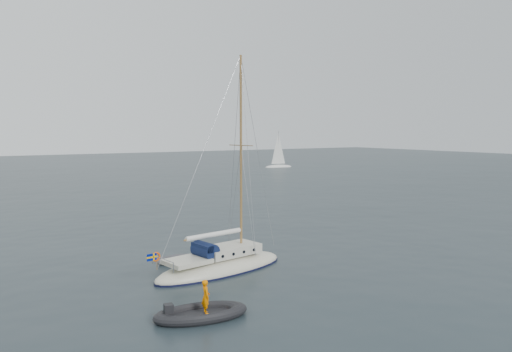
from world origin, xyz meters
TOP-DOWN VIEW (x-y plane):
  - ground at (0.00, 0.00)m, footprint 300.00×300.00m
  - sailboat at (-3.51, -0.91)m, footprint 9.41×2.82m
  - dinghy at (-5.02, 2.51)m, footprint 2.52×1.14m
  - rib at (-7.79, -7.05)m, footprint 4.31×1.96m
  - distant_yacht_b at (45.84, 64.65)m, footprint 6.47×3.45m

SIDE VIEW (x-z plane):
  - ground at x=0.00m, z-range 0.00..0.00m
  - dinghy at x=-5.02m, z-range -0.02..0.34m
  - rib at x=-7.79m, z-range -0.61..1.15m
  - sailboat at x=-3.51m, z-range -5.69..7.71m
  - distant_yacht_b at x=45.84m, z-range -0.62..7.95m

